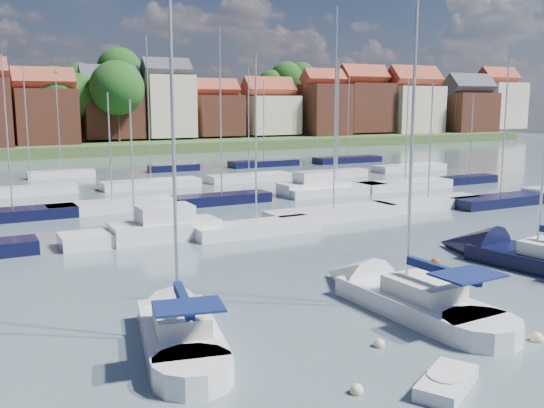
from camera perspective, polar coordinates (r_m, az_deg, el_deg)
ground at (r=60.60m, az=-11.01°, el=1.00°), size 260.00×260.00×0.00m
sailboat_left at (r=23.95m, az=-8.98°, el=-11.34°), size 4.64×10.32×13.66m
sailboat_centre at (r=27.83m, az=11.29°, el=-8.42°), size 3.53×11.52×15.49m
sailboat_navy at (r=36.45m, az=22.15°, el=-4.65°), size 5.33×12.90×17.31m
tender at (r=20.40m, az=16.11°, el=-15.88°), size 2.99×2.43×0.59m
buoy_b at (r=19.72m, az=7.96°, el=-17.24°), size 0.42×0.42×0.42m
buoy_c at (r=23.16m, az=10.04°, el=-13.09°), size 0.41×0.41×0.41m
buoy_d at (r=25.36m, az=23.65°, el=-11.72°), size 0.49×0.49×0.49m
buoy_e at (r=35.00m, az=15.11°, el=-5.43°), size 0.47×0.47×0.47m
buoy_g at (r=25.84m, az=-12.13°, el=-10.71°), size 0.43×0.43×0.43m
marina_field at (r=56.57m, az=-7.75°, el=0.93°), size 79.62×41.41×15.93m
far_shore_town at (r=151.42m, az=-20.54°, el=7.38°), size 212.46×90.00×22.27m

